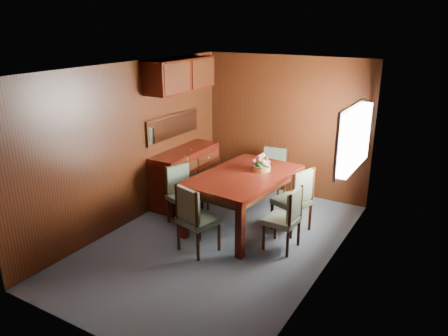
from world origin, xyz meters
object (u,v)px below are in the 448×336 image
Objects in this scene: chair_head at (194,216)px; dining_table at (244,182)px; sideboard at (186,175)px; flower_centerpiece at (262,162)px; chair_right_near at (287,216)px; chair_left_near at (182,191)px.

dining_table is at bearing 94.64° from chair_head.
flower_centerpiece is (1.46, -0.09, 0.51)m from sideboard.
flower_centerpiece is (0.33, 1.30, 0.43)m from chair_head.
chair_head reaches higher than chair_right_near.
chair_head is at bearing -95.26° from dining_table.
dining_table is 1.93× the size of chair_head.
dining_table is 2.07× the size of chair_right_near.
flower_centerpiece reaches higher than chair_left_near.
chair_right_near is 0.93× the size of chair_head.
flower_centerpiece is at bearing 65.97° from dining_table.
dining_table is 1.05m from chair_head.
chair_right_near reaches higher than dining_table.
chair_right_near is 1.23m from chair_head.
flower_centerpiece is at bearing -3.46° from sideboard.
chair_left_near is 0.95× the size of chair_head.
chair_right_near is at bearing -41.68° from flower_centerpiece.
flower_centerpiece reaches higher than sideboard.
dining_table is (1.30, -0.36, 0.26)m from sideboard.
sideboard is 1.54× the size of chair_left_near.
sideboard is at bearing 143.69° from chair_head.
chair_right_near is at bearing -16.73° from dining_table.
chair_head reaches higher than dining_table.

